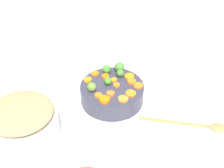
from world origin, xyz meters
TOP-DOWN VIEW (x-y plane):
  - tabletop at (0.00, 0.00)m, footprint 2.40×2.40m
  - serving_bowl_carrots at (0.02, -0.04)m, footprint 0.25×0.25m
  - metal_pot at (-0.07, 0.31)m, footprint 0.24×0.24m
  - stuffing_mound at (-0.07, 0.31)m, footprint 0.22×0.22m
  - carrot_slice_0 at (-0.04, -0.09)m, footprint 0.05×0.05m
  - carrot_slice_1 at (0.02, -0.06)m, footprint 0.03×0.03m
  - carrot_slice_2 at (0.08, -0.03)m, footprint 0.04×0.04m
  - carrot_slice_3 at (-0.01, -0.14)m, footprint 0.05×0.05m
  - carrot_slice_4 at (-0.06, -0.06)m, footprint 0.04×0.04m
  - carrot_slice_5 at (0.09, 0.04)m, footprint 0.04×0.04m
  - carrot_slice_6 at (0.12, -0.00)m, footprint 0.04×0.04m
  - carrot_slice_7 at (0.06, -0.12)m, footprint 0.05×0.05m
  - carrot_slice_8 at (-0.02, 0.03)m, footprint 0.04×0.04m
  - carrot_slice_9 at (0.02, -0.12)m, footprint 0.04×0.04m
  - carrot_slice_10 at (0.05, -0.06)m, footprint 0.03×0.03m
  - carrot_slice_11 at (-0.05, 0.01)m, footprint 0.06×0.06m
  - carrot_slice_12 at (-0.02, -0.02)m, footprint 0.04×0.04m
  - brussels_sprout_0 at (0.02, 0.04)m, footprint 0.04×0.04m
  - brussels_sprout_1 at (0.07, -0.09)m, footprint 0.03×0.03m
  - brussels_sprout_2 at (0.11, -0.10)m, footprint 0.04×0.04m
  - brussels_sprout_3 at (0.04, -0.03)m, footprint 0.03×0.03m
  - brussels_sprout_4 at (0.11, -0.05)m, footprint 0.04×0.04m
  - wooden_spoon at (-0.21, -0.30)m, footprint 0.18×0.30m
  - casserole_dish at (0.39, -0.07)m, footprint 0.25×0.25m

SIDE VIEW (x-z plane):
  - tabletop at x=0.00m, z-range 0.00..0.02m
  - wooden_spoon at x=-0.21m, z-range 0.02..0.03m
  - serving_bowl_carrots at x=0.02m, z-range 0.02..0.09m
  - metal_pot at x=-0.07m, z-range 0.02..0.13m
  - casserole_dish at x=0.39m, z-range 0.02..0.13m
  - carrot_slice_3 at x=-0.01m, z-range 0.09..0.10m
  - carrot_slice_10 at x=0.05m, z-range 0.09..0.10m
  - carrot_slice_6 at x=0.12m, z-range 0.09..0.10m
  - carrot_slice_0 at x=-0.04m, z-range 0.09..0.10m
  - carrot_slice_8 at x=-0.02m, z-range 0.09..0.10m
  - carrot_slice_4 at x=-0.06m, z-range 0.09..0.10m
  - carrot_slice_7 at x=0.06m, z-range 0.09..0.10m
  - carrot_slice_1 at x=0.02m, z-range 0.09..0.10m
  - carrot_slice_5 at x=0.09m, z-range 0.09..0.10m
  - carrot_slice_9 at x=0.02m, z-range 0.09..0.10m
  - carrot_slice_12 at x=-0.02m, z-range 0.09..0.10m
  - carrot_slice_2 at x=0.08m, z-range 0.09..0.10m
  - carrot_slice_11 at x=-0.05m, z-range 0.09..0.10m
  - brussels_sprout_3 at x=0.04m, z-range 0.09..0.12m
  - brussels_sprout_1 at x=0.07m, z-range 0.09..0.12m
  - brussels_sprout_0 at x=0.02m, z-range 0.09..0.13m
  - brussels_sprout_4 at x=0.11m, z-range 0.09..0.13m
  - brussels_sprout_2 at x=0.11m, z-range 0.09..0.13m
  - stuffing_mound at x=-0.07m, z-range 0.13..0.16m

